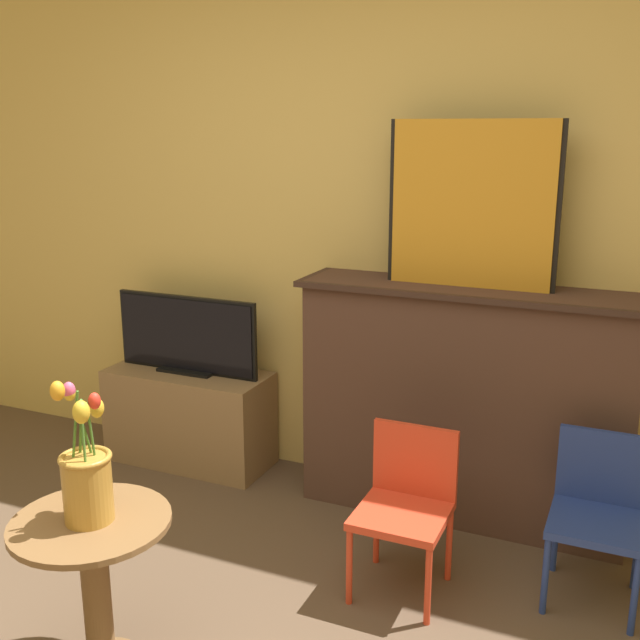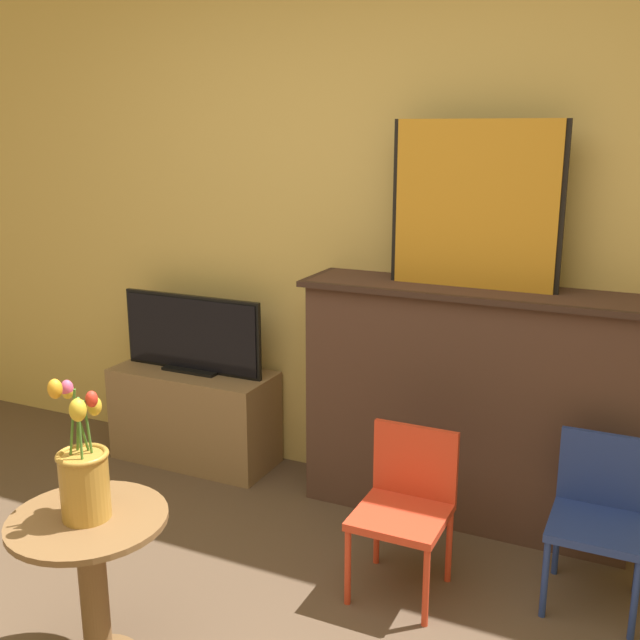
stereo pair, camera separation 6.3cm
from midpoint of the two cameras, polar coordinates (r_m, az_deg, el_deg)
The scene contains 9 objects.
wall_back at distance 3.51m, azimuth 3.90°, elevation 8.58°, with size 8.00×0.06×2.70m.
fireplace_mantel at distance 3.37m, azimuth 10.43°, elevation -6.06°, with size 1.48×0.38×1.05m.
painting at distance 3.18m, azimuth 10.94°, elevation 8.62°, with size 0.71×0.03×0.69m.
tv_stand at distance 3.99m, azimuth -10.34°, elevation -7.26°, with size 0.85×0.36×0.49m.
tv_monitor at distance 3.86m, azimuth -10.59°, elevation -1.20°, with size 0.79×0.12×0.40m.
chair_red at distance 2.90m, azimuth 5.98°, elevation -13.43°, with size 0.33×0.33×0.62m.
chair_blue at distance 3.00m, azimuth 19.89°, elevation -13.25°, with size 0.33×0.33×0.62m.
side_table at distance 2.58m, azimuth -17.47°, elevation -18.00°, with size 0.49×0.49×0.54m.
vase_tulips at distance 2.42m, azimuth -18.10°, elevation -11.23°, with size 0.19×0.19×0.45m.
Camera 1 is at (1.16, -1.16, 1.71)m, focal length 42.00 mm.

